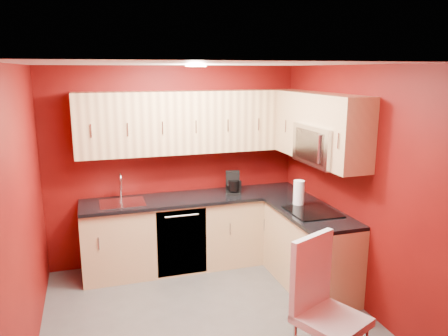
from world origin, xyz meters
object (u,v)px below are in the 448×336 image
sink (122,200)px  dining_chair (332,313)px  microwave (325,145)px  napkin_holder (235,186)px  paper_towel (299,193)px  coffee_maker (233,183)px

sink → dining_chair: size_ratio=0.45×
microwave → dining_chair: bearing=-116.4°
napkin_holder → dining_chair: 2.47m
microwave → paper_towel: size_ratio=2.58×
sink → paper_towel: size_ratio=1.77×
dining_chair → microwave: bearing=39.7°
microwave → dining_chair: 1.90m
coffee_maker → paper_towel: (0.58, -0.68, 0.01)m
paper_towel → dining_chair: 1.83m
microwave → paper_towel: microwave is taller
microwave → sink: (-2.09, 1.00, -0.72)m
napkin_holder → paper_towel: (0.53, -0.76, 0.07)m
microwave → dining_chair: size_ratio=0.65×
napkin_holder → dining_chair: (-0.02, -2.44, -0.40)m
microwave → coffee_maker: size_ratio=2.68×
paper_towel → coffee_maker: bearing=130.4°
coffee_maker → paper_towel: 0.89m
microwave → sink: bearing=154.4°
napkin_holder → dining_chair: size_ratio=0.13×
paper_towel → sink: bearing=159.5°
paper_towel → napkin_holder: bearing=124.6°
microwave → napkin_holder: size_ratio=4.89×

